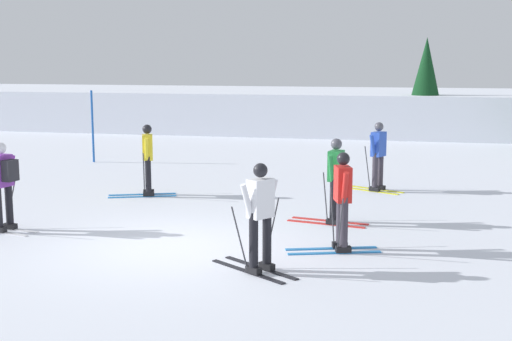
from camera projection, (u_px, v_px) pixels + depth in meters
The scene contains 10 objects.
ground_plane at pixel (167, 247), 12.12m from camera, with size 120.00×120.00×0.00m, color silver.
far_snow_ridge at pixel (314, 110), 31.63m from camera, with size 80.00×7.90×1.76m, color silver.
skier_white at pixel (260, 214), 10.53m from camera, with size 1.52×1.23×1.71m.
skier_purple at pixel (3, 182), 13.02m from camera, with size 1.64×0.99×1.71m.
skier_green at pixel (335, 178), 13.64m from camera, with size 1.64×0.99×1.71m.
skier_blue at pixel (378, 154), 16.99m from camera, with size 1.60×1.04×1.71m.
skier_red at pixel (342, 199), 11.69m from camera, with size 1.64×0.96×1.71m.
skier_yellow at pixel (147, 158), 16.39m from camera, with size 1.63×0.95×1.71m.
trail_marker_pole at pixel (93, 126), 21.62m from camera, with size 0.07×0.07×2.25m, color #1E56AD.
conifer_far_left at pixel (426, 80), 27.62m from camera, with size 1.59×1.59×4.05m.
Camera 1 is at (3.98, -11.15, 3.30)m, focal length 48.50 mm.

